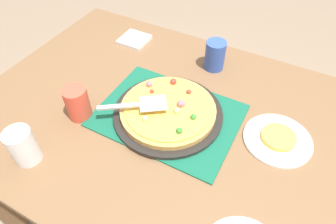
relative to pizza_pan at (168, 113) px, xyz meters
name	(u,v)px	position (x,y,z in m)	size (l,w,h in m)	color
ground_plane	(168,210)	(0.00, 0.00, -0.76)	(8.00, 8.00, 0.00)	#84705B
dining_table	(168,135)	(0.00, 0.00, -0.12)	(1.40, 1.00, 0.75)	brown
placemat	(168,115)	(0.00, 0.00, -0.01)	(0.48, 0.36, 0.01)	#145B42
pizza_pan	(168,113)	(0.00, 0.00, 0.00)	(0.38, 0.38, 0.01)	black
pizza	(168,109)	(0.00, 0.00, 0.02)	(0.33, 0.33, 0.05)	tan
plate_far_right	(277,140)	(0.36, 0.07, -0.01)	(0.22, 0.22, 0.01)	white
served_slice_right	(279,137)	(0.36, 0.07, 0.01)	(0.11, 0.11, 0.02)	#EAB747
cup_near	(78,103)	(-0.27, -0.14, 0.05)	(0.08, 0.08, 0.12)	#E04C38
cup_far	(215,55)	(0.04, 0.33, 0.05)	(0.08, 0.08, 0.12)	#3351AD
cup_corner	(23,146)	(-0.30, -0.36, 0.05)	(0.08, 0.08, 0.12)	white
pizza_server	(139,105)	(-0.08, -0.06, 0.06)	(0.21, 0.17, 0.01)	silver
napkin_stack	(134,40)	(-0.35, 0.34, -0.01)	(0.12, 0.12, 0.02)	white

